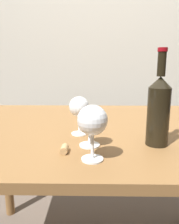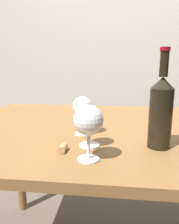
{
  "view_description": "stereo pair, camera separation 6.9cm",
  "coord_description": "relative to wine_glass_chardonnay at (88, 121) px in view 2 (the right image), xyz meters",
  "views": [
    {
      "loc": [
        -0.04,
        -0.91,
        1.01
      ],
      "look_at": [
        -0.05,
        -0.24,
        0.86
      ],
      "focal_mm": 35.26,
      "sensor_mm": 36.0,
      "label": 1
    },
    {
      "loc": [
        0.03,
        -0.91,
        1.01
      ],
      "look_at": [
        -0.05,
        -0.24,
        0.86
      ],
      "focal_mm": 35.26,
      "sensor_mm": 36.0,
      "label": 2
    }
  ],
  "objects": [
    {
      "name": "wine_glass_cabernet",
      "position": [
        -0.05,
        0.23,
        -0.01
      ],
      "size": [
        0.08,
        0.08,
        0.14
      ],
      "color": "white",
      "rests_on": "dining_table"
    },
    {
      "name": "wine_glass_chardonnay",
      "position": [
        0.0,
        0.0,
        0.0
      ],
      "size": [
        0.08,
        0.08,
        0.16
      ],
      "color": "white",
      "rests_on": "dining_table"
    },
    {
      "name": "cork",
      "position": [
        -0.08,
        0.05,
        -0.1
      ],
      "size": [
        0.02,
        0.04,
        0.02
      ],
      "primitive_type": "cylinder",
      "rotation": [
        1.57,
        0.0,
        0.0
      ],
      "color": "tan",
      "rests_on": "dining_table"
    },
    {
      "name": "wine_bottle",
      "position": [
        0.21,
        0.12,
        0.01
      ],
      "size": [
        0.07,
        0.07,
        0.31
      ],
      "color": "black",
      "rests_on": "dining_table"
    },
    {
      "name": "dining_table",
      "position": [
        0.04,
        0.35,
        -0.2
      ],
      "size": [
        1.32,
        0.94,
        0.75
      ],
      "color": "brown",
      "rests_on": "ground_plane"
    },
    {
      "name": "back_wall",
      "position": [
        0.04,
        1.47,
        0.44
      ],
      "size": [
        5.0,
        0.08,
        2.6
      ],
      "primitive_type": "cube",
      "color": "beige",
      "rests_on": "ground_plane"
    },
    {
      "name": "wine_glass_rose",
      "position": [
        -0.01,
        0.11,
        -0.03
      ],
      "size": [
        0.08,
        0.08,
        0.13
      ],
      "color": "white",
      "rests_on": "dining_table"
    }
  ]
}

